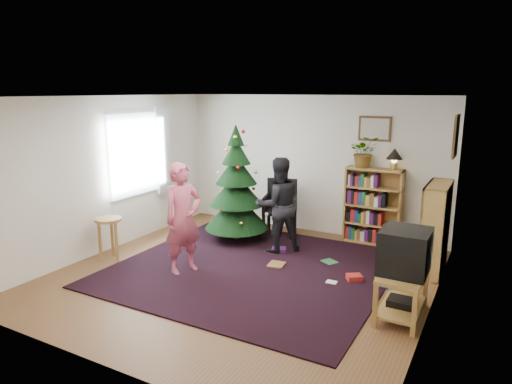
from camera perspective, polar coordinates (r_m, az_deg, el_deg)
The scene contains 23 objects.
floor at distance 6.59m, azimuth -1.75°, elevation -10.44°, with size 5.00×5.00×0.00m, color brown.
ceiling at distance 6.07m, azimuth -1.91°, elevation 11.85°, with size 5.00×5.00×0.00m, color white.
wall_back at distance 8.42m, azimuth 6.81°, elevation 3.44°, with size 5.00×0.02×2.50m, color silver.
wall_front at distance 4.32m, azimuth -18.92°, elevation -6.03°, with size 5.00×0.02×2.50m, color silver.
wall_left at distance 7.76m, azimuth -17.99°, elevation 2.12°, with size 0.02×5.00×2.50m, color silver.
wall_right at distance 5.43m, azimuth 21.63°, elevation -2.48°, with size 0.02×5.00×2.50m, color silver.
rug at distance 6.83m, azimuth -0.47°, elevation -9.50°, with size 3.80×3.60×0.02m, color black.
window_pane at distance 8.12m, azimuth -14.91°, elevation 4.54°, with size 0.04×1.20×1.40m, color silver.
curtain at distance 8.61m, azimuth -11.52°, elevation 5.15°, with size 0.06×0.35×1.60m, color silver.
picture_back at distance 7.97m, azimuth 14.63°, elevation 7.67°, with size 0.55×0.03×0.42m.
picture_right at distance 7.03m, azimuth 23.72°, elevation 6.42°, with size 0.03×0.50×0.60m.
christmas_tree at distance 7.89m, azimuth -2.47°, elevation -0.11°, with size 1.12×1.12×2.03m.
bookshelf_back at distance 8.02m, azimuth 14.43°, elevation -1.61°, with size 0.95×0.30×1.30m.
bookshelf_right at distance 7.02m, azimuth 21.50°, elevation -4.13°, with size 0.30×0.95×1.30m.
tv_stand at distance 5.64m, azimuth 17.80°, elevation -11.63°, with size 0.48×0.86×0.55m.
crt_tv at distance 5.46m, azimuth 18.11°, elevation -7.02°, with size 0.54×0.58×0.50m.
armchair at distance 8.29m, azimuth 3.32°, elevation -1.63°, with size 0.68×0.69×1.01m.
stool at distance 7.38m, azimuth -17.94°, elevation -4.25°, with size 0.40×0.40×0.67m.
person_standing at distance 6.56m, azimuth -9.09°, elevation -3.28°, with size 0.58×0.38×1.60m, color #BB4A60.
person_by_chair at distance 7.33m, azimuth 2.79°, elevation -1.65°, with size 0.75×0.59×1.55m, color black.
potted_plant at distance 7.91m, azimuth 13.38°, elevation 4.90°, with size 0.48×0.42×0.53m, color gray.
table_lamp at distance 7.80m, azimuth 16.92°, elevation 4.40°, with size 0.27×0.27×0.36m.
floor_clutter at distance 6.77m, azimuth 9.45°, elevation -9.60°, with size 2.05×0.99×0.08m.
Camera 1 is at (3.07, -5.23, 2.58)m, focal length 32.00 mm.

